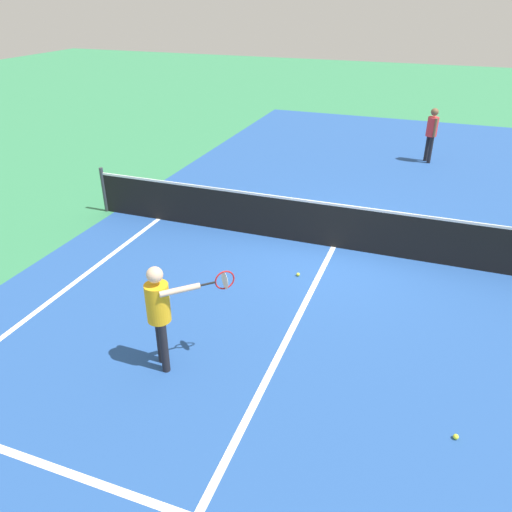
# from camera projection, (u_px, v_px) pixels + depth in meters

# --- Properties ---
(ground_plane) EXTENTS (60.00, 60.00, 0.00)m
(ground_plane) POSITION_uv_depth(u_px,v_px,m) (334.00, 247.00, 10.34)
(ground_plane) COLOR #337F51
(court_surface_inbounds) EXTENTS (10.62, 24.40, 0.00)m
(court_surface_inbounds) POSITION_uv_depth(u_px,v_px,m) (334.00, 247.00, 10.34)
(court_surface_inbounds) COLOR #234C93
(court_surface_inbounds) RESTS_ON ground_plane
(line_center_service) EXTENTS (0.10, 6.40, 0.01)m
(line_center_service) POSITION_uv_depth(u_px,v_px,m) (288.00, 336.00, 7.69)
(line_center_service) COLOR white
(line_center_service) RESTS_ON ground_plane
(net) EXTENTS (11.13, 0.09, 1.07)m
(net) POSITION_uv_depth(u_px,v_px,m) (335.00, 225.00, 10.11)
(net) COLOR #33383D
(net) RESTS_ON ground_plane
(player_near) EXTENTS (1.03, 0.76, 1.60)m
(player_near) POSITION_uv_depth(u_px,v_px,m) (161.00, 307.00, 6.64)
(player_near) COLOR black
(player_near) RESTS_ON ground_plane
(player_far) EXTENTS (0.32, 0.37, 1.62)m
(player_far) POSITION_uv_depth(u_px,v_px,m) (432.00, 130.00, 14.94)
(player_far) COLOR black
(player_far) RESTS_ON ground_plane
(tennis_ball_mid_court) EXTENTS (0.07, 0.07, 0.07)m
(tennis_ball_mid_court) POSITION_uv_depth(u_px,v_px,m) (456.00, 437.00, 5.93)
(tennis_ball_mid_court) COLOR #CCE033
(tennis_ball_mid_court) RESTS_ON ground_plane
(tennis_ball_near_net) EXTENTS (0.07, 0.07, 0.07)m
(tennis_ball_near_net) POSITION_uv_depth(u_px,v_px,m) (298.00, 274.00, 9.29)
(tennis_ball_near_net) COLOR #CCE033
(tennis_ball_near_net) RESTS_ON ground_plane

